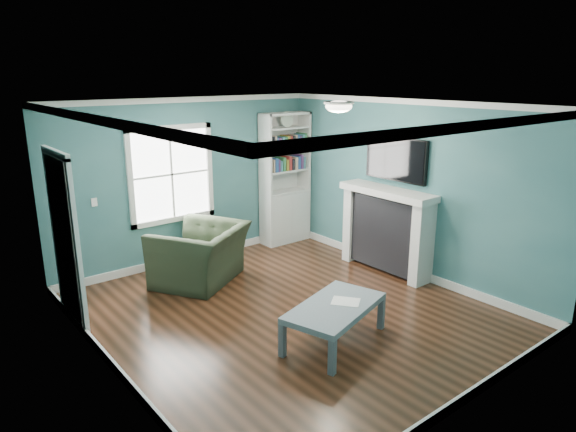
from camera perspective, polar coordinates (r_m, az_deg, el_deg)
floor at (r=6.67m, az=0.03°, el=-10.64°), size 5.00×5.00×0.00m
room_walls at (r=6.13m, az=0.03°, el=2.72°), size 5.00×5.00×5.00m
trim at (r=6.22m, az=0.03°, el=-0.37°), size 4.50×5.00×2.60m
window at (r=8.07m, az=-12.82°, el=4.52°), size 1.40×0.06×1.50m
bookshelf at (r=9.11m, az=-0.35°, el=2.77°), size 0.90×0.35×2.31m
fireplace at (r=7.93m, az=10.91°, el=-1.64°), size 0.44×1.58×1.30m
tv at (r=7.78m, az=11.90°, el=6.22°), size 0.06×1.10×0.65m
door at (r=6.53m, az=-23.56°, el=-2.45°), size 0.12×0.98×2.17m
ceiling_fixture at (r=6.66m, az=5.66°, el=12.09°), size 0.38×0.38×0.15m
light_switch at (r=7.69m, az=-20.73°, el=1.44°), size 0.08×0.01×0.12m
recliner at (r=7.52m, az=-9.74°, el=-3.22°), size 1.51×1.36×1.10m
coffee_table at (r=5.86m, az=5.22°, el=-10.33°), size 1.39×1.01×0.45m
paper_sheet at (r=5.92m, az=6.43°, el=-9.42°), size 0.38×0.40×0.00m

